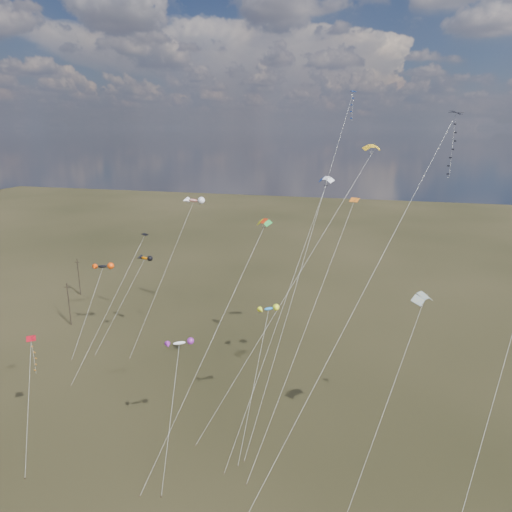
% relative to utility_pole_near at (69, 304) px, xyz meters
% --- Properties ---
extents(ground, '(400.00, 400.00, 0.00)m').
position_rel_utility_pole_near_xyz_m(ground, '(38.00, -30.00, -4.09)').
color(ground, black).
rests_on(ground, ground).
extents(utility_pole_near, '(1.40, 0.20, 8.00)m').
position_rel_utility_pole_near_xyz_m(utility_pole_near, '(0.00, 0.00, 0.00)').
color(utility_pole_near, black).
rests_on(utility_pole_near, ground).
extents(utility_pole_far, '(1.40, 0.20, 8.00)m').
position_rel_utility_pole_near_xyz_m(utility_pole_far, '(-8.00, 14.00, 0.00)').
color(utility_pole_far, black).
rests_on(utility_pole_far, ground).
extents(diamond_black_high, '(17.47, 21.19, 36.02)m').
position_rel_utility_pole_near_xyz_m(diamond_black_high, '(57.74, -17.79, 26.78)').
color(diamond_black_high, black).
rests_on(diamond_black_high, ground).
extents(diamond_navy_tall, '(8.20, 27.50, 39.32)m').
position_rel_utility_pole_near_xyz_m(diamond_navy_tall, '(47.22, -1.63, 29.39)').
color(diamond_navy_tall, '#0B2051').
rests_on(diamond_navy_tall, ground).
extents(diamond_black_mid, '(7.43, 11.39, 19.69)m').
position_rel_utility_pole_near_xyz_m(diamond_black_mid, '(17.94, -10.04, 9.87)').
color(diamond_black_mid, black).
rests_on(diamond_black_mid, ground).
extents(diamond_red_low, '(3.41, 7.02, 12.49)m').
position_rel_utility_pole_near_xyz_m(diamond_red_low, '(16.90, -27.83, 5.85)').
color(diamond_red_low, '#A40B17').
rests_on(diamond_red_low, ground).
extents(diamond_orange_center, '(8.81, 16.41, 26.86)m').
position_rel_utility_pole_near_xyz_m(diamond_orange_center, '(47.44, -17.42, 15.23)').
color(diamond_orange_center, orange).
rests_on(diamond_orange_center, ground).
extents(parafoil_yellow, '(18.00, 22.47, 32.78)m').
position_rel_utility_pole_near_xyz_m(parafoil_yellow, '(50.90, -3.50, 27.88)').
color(parafoil_yellow, gold).
rests_on(parafoil_yellow, ground).
extents(parafoil_blue_white, '(8.00, 23.20, 28.78)m').
position_rel_utility_pole_near_xyz_m(parafoil_blue_white, '(45.59, -6.00, 23.91)').
color(parafoil_blue_white, '#1C42AE').
rests_on(parafoil_blue_white, ground).
extents(parafoil_striped, '(7.64, 14.11, 19.51)m').
position_rel_utility_pole_near_xyz_m(parafoil_striped, '(57.08, -20.99, 14.71)').
color(parafoil_striped, gold).
rests_on(parafoil_striped, ground).
extents(parafoil_tricolor, '(8.88, 18.85, 24.64)m').
position_rel_utility_pole_near_xyz_m(parafoil_tricolor, '(39.69, -15.22, 19.81)').
color(parafoil_tricolor, '#DEDF09').
rests_on(parafoil_tricolor, ground).
extents(novelty_black_orange, '(3.13, 11.21, 12.75)m').
position_rel_utility_pole_near_xyz_m(novelty_black_orange, '(8.60, -1.42, 8.07)').
color(novelty_black_orange, black).
rests_on(novelty_black_orange, ground).
extents(novelty_orange_black, '(6.57, 9.50, 14.53)m').
position_rel_utility_pole_near_xyz_m(novelty_orange_black, '(16.05, -0.67, 9.85)').
color(novelty_orange_black, '#D86600').
rests_on(novelty_orange_black, ground).
extents(novelty_white_purple, '(2.64, 8.02, 13.37)m').
position_rel_utility_pole_near_xyz_m(novelty_white_purple, '(33.41, -25.57, 8.81)').
color(novelty_white_purple, white).
rests_on(novelty_white_purple, ground).
extents(novelty_redwhite_stripe, '(6.39, 18.36, 22.98)m').
position_rel_utility_pole_near_xyz_m(novelty_redwhite_stripe, '(21.13, 8.51, 18.15)').
color(novelty_redwhite_stripe, red).
rests_on(novelty_redwhite_stripe, ground).
extents(novelty_blue_yellow, '(2.40, 9.04, 15.27)m').
position_rel_utility_pole_near_xyz_m(novelty_blue_yellow, '(41.22, -18.59, 10.67)').
color(novelty_blue_yellow, blue).
rests_on(novelty_blue_yellow, ground).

